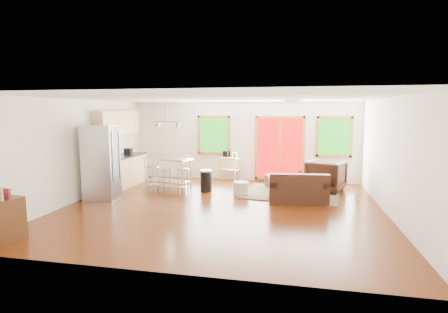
% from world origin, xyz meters
% --- Properties ---
extents(floor, '(7.50, 7.00, 0.02)m').
position_xyz_m(floor, '(0.00, 0.00, -0.01)').
color(floor, '#3C1605').
rests_on(floor, ground).
extents(ceiling, '(7.50, 7.00, 0.02)m').
position_xyz_m(ceiling, '(0.00, 0.00, 2.61)').
color(ceiling, white).
rests_on(ceiling, ground).
extents(back_wall, '(7.50, 0.02, 2.60)m').
position_xyz_m(back_wall, '(0.00, 3.51, 1.30)').
color(back_wall, white).
rests_on(back_wall, ground).
extents(left_wall, '(0.02, 7.00, 2.60)m').
position_xyz_m(left_wall, '(-3.76, 0.00, 1.30)').
color(left_wall, white).
rests_on(left_wall, ground).
extents(right_wall, '(0.02, 7.00, 2.60)m').
position_xyz_m(right_wall, '(3.76, 0.00, 1.30)').
color(right_wall, white).
rests_on(right_wall, ground).
extents(front_wall, '(7.50, 0.02, 2.60)m').
position_xyz_m(front_wall, '(0.00, -3.51, 1.30)').
color(front_wall, white).
rests_on(front_wall, ground).
extents(window_left, '(1.10, 0.05, 1.30)m').
position_xyz_m(window_left, '(-1.00, 3.46, 1.50)').
color(window_left, '#196012').
rests_on(window_left, back_wall).
extents(french_doors, '(1.60, 0.05, 2.10)m').
position_xyz_m(french_doors, '(1.20, 3.46, 1.10)').
color(french_doors, '#C50808').
rests_on(french_doors, back_wall).
extents(window_right, '(1.10, 0.05, 1.30)m').
position_xyz_m(window_right, '(2.90, 3.46, 1.50)').
color(window_right, '#196012').
rests_on(window_right, back_wall).
extents(rug, '(2.83, 2.33, 0.03)m').
position_xyz_m(rug, '(1.61, 1.72, 0.01)').
color(rug, '#40573A').
rests_on(rug, floor).
extents(loveseat, '(1.53, 0.97, 0.77)m').
position_xyz_m(loveseat, '(1.79, 0.89, 0.31)').
color(loveseat, black).
rests_on(loveseat, floor).
extents(coffee_table, '(1.17, 0.90, 0.41)m').
position_xyz_m(coffee_table, '(1.73, 1.89, 0.35)').
color(coffee_table, '#3C210D').
rests_on(coffee_table, floor).
extents(armchair, '(1.23, 1.20, 0.99)m').
position_xyz_m(armchair, '(2.59, 2.31, 0.50)').
color(armchair, black).
rests_on(armchair, floor).
extents(ottoman, '(0.74, 0.74, 0.38)m').
position_xyz_m(ottoman, '(1.18, 2.43, 0.19)').
color(ottoman, black).
rests_on(ottoman, floor).
extents(pouf, '(0.46, 0.46, 0.37)m').
position_xyz_m(pouf, '(0.26, 1.35, 0.19)').
color(pouf, beige).
rests_on(pouf, floor).
extents(vase, '(0.23, 0.24, 0.32)m').
position_xyz_m(vase, '(1.84, 1.71, 0.52)').
color(vase, silver).
rests_on(vase, coffee_table).
extents(book, '(0.22, 0.06, 0.29)m').
position_xyz_m(book, '(2.21, 1.89, 0.55)').
color(book, maroon).
rests_on(book, coffee_table).
extents(cabinets, '(0.64, 2.24, 2.30)m').
position_xyz_m(cabinets, '(-3.49, 1.70, 0.93)').
color(cabinets, tan).
rests_on(cabinets, floor).
extents(refrigerator, '(0.88, 0.85, 1.94)m').
position_xyz_m(refrigerator, '(-3.25, 0.22, 0.97)').
color(refrigerator, '#B7BABC').
rests_on(refrigerator, floor).
extents(island, '(1.57, 0.97, 0.93)m').
position_xyz_m(island, '(-1.98, 1.67, 0.64)').
color(island, '#B7BABC').
rests_on(island, floor).
extents(cup, '(0.14, 0.12, 0.13)m').
position_xyz_m(cup, '(-1.36, 1.54, 1.01)').
color(cup, white).
rests_on(cup, island).
extents(bar_stool_a, '(0.48, 0.48, 0.78)m').
position_xyz_m(bar_stool_a, '(-2.21, 1.09, 0.58)').
color(bar_stool_a, '#B7BABC').
rests_on(bar_stool_a, floor).
extents(bar_stool_b, '(0.37, 0.37, 0.67)m').
position_xyz_m(bar_stool_b, '(-1.81, 1.17, 0.50)').
color(bar_stool_b, '#B7BABC').
rests_on(bar_stool_b, floor).
extents(bar_stool_c, '(0.43, 0.43, 0.74)m').
position_xyz_m(bar_stool_c, '(-1.29, 1.01, 0.55)').
color(bar_stool_c, '#B7BABC').
rests_on(bar_stool_c, floor).
extents(trash_can, '(0.40, 0.40, 0.63)m').
position_xyz_m(trash_can, '(-0.79, 1.58, 0.32)').
color(trash_can, black).
rests_on(trash_can, floor).
extents(kitchen_cart, '(0.75, 0.62, 0.97)m').
position_xyz_m(kitchen_cart, '(-0.42, 3.36, 0.67)').
color(kitchen_cart, tan).
rests_on(kitchen_cart, floor).
extents(ceiling_flush, '(0.35, 0.35, 0.12)m').
position_xyz_m(ceiling_flush, '(1.60, 0.60, 2.53)').
color(ceiling_flush, white).
rests_on(ceiling_flush, ceiling).
extents(pendant_light, '(0.80, 0.18, 0.79)m').
position_xyz_m(pendant_light, '(-1.90, 1.50, 1.90)').
color(pendant_light, gray).
rests_on(pendant_light, ceiling).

